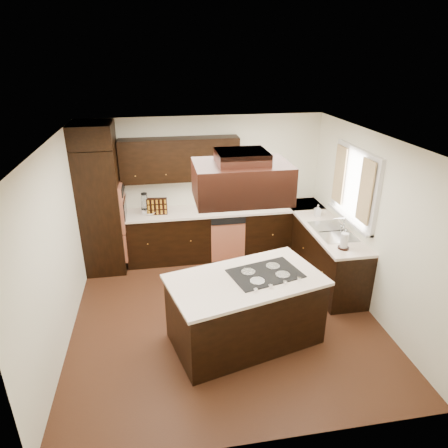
{
  "coord_description": "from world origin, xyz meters",
  "views": [
    {
      "loc": [
        -0.81,
        -4.71,
        3.49
      ],
      "look_at": [
        0.1,
        0.6,
        1.15
      ],
      "focal_mm": 32.0,
      "sensor_mm": 36.0,
      "label": 1
    }
  ],
  "objects": [
    {
      "name": "wall_left",
      "position": [
        -2.11,
        0.0,
        1.25
      ],
      "size": [
        0.02,
        4.2,
        2.5
      ],
      "primitive_type": "cube",
      "color": "#EEE9CC",
      "rests_on": "ground"
    },
    {
      "name": "mixing_bowl",
      "position": [
        -1.0,
        1.74,
        0.95
      ],
      "size": [
        0.27,
        0.27,
        0.05
      ],
      "primitive_type": "imported",
      "rotation": [
        0.0,
        0.0,
        -0.26
      ],
      "color": "silver",
      "rests_on": "countertop_back"
    },
    {
      "name": "wall_right",
      "position": [
        2.11,
        0.0,
        1.25
      ],
      "size": [
        0.02,
        4.2,
        2.5
      ],
      "primitive_type": "cube",
      "color": "#EEE9CC",
      "rests_on": "ground"
    },
    {
      "name": "range_hood",
      "position": [
        0.1,
        -0.55,
        2.16
      ],
      "size": [
        1.05,
        0.72,
        0.42
      ],
      "primitive_type": "cube",
      "color": "black",
      "rests_on": "ceiling"
    },
    {
      "name": "wall_front",
      "position": [
        0.0,
        -2.11,
        1.25
      ],
      "size": [
        4.2,
        0.02,
        2.5
      ],
      "primitive_type": "cube",
      "color": "#EEE9CC",
      "rests_on": "ground"
    },
    {
      "name": "blender_base",
      "position": [
        -1.07,
        1.76,
        0.97
      ],
      "size": [
        0.15,
        0.15,
        0.1
      ],
      "primitive_type": "cylinder",
      "color": "silver",
      "rests_on": "countertop_back"
    },
    {
      "name": "floor",
      "position": [
        0.0,
        0.0,
        -0.01
      ],
      "size": [
        4.2,
        4.2,
        0.02
      ],
      "primitive_type": "cube",
      "color": "#582F1B",
      "rests_on": "ground"
    },
    {
      "name": "base_cabinets_right",
      "position": [
        1.8,
        0.9,
        0.44
      ],
      "size": [
        0.6,
        2.4,
        0.88
      ],
      "primitive_type": "cube",
      "color": "black",
      "rests_on": "floor"
    },
    {
      "name": "upper_cabinets",
      "position": [
        -0.43,
        1.93,
        1.81
      ],
      "size": [
        2.0,
        0.34,
        0.72
      ],
      "primitive_type": "cube",
      "color": "black",
      "rests_on": "wall_back"
    },
    {
      "name": "window_frame",
      "position": [
        2.07,
        0.55,
        1.65
      ],
      "size": [
        0.06,
        1.32,
        1.12
      ],
      "primitive_type": "cube",
      "color": "silver",
      "rests_on": "wall_right"
    },
    {
      "name": "spice_rack",
      "position": [
        -0.86,
        1.74,
        1.06
      ],
      "size": [
        0.35,
        0.12,
        0.29
      ],
      "primitive_type": "cube",
      "rotation": [
        0.0,
        0.0,
        -0.11
      ],
      "color": "black",
      "rests_on": "countertop_back"
    },
    {
      "name": "countertop_back",
      "position": [
        0.03,
        1.79,
        0.9
      ],
      "size": [
        2.93,
        0.63,
        0.04
      ],
      "primitive_type": "cube",
      "color": "#F6E0CB",
      "rests_on": "base_cabinets_back"
    },
    {
      "name": "wall_back",
      "position": [
        0.0,
        2.11,
        1.25
      ],
      "size": [
        4.2,
        0.02,
        2.5
      ],
      "primitive_type": "cube",
      "color": "#EEE9CC",
      "rests_on": "ground"
    },
    {
      "name": "paper_towel",
      "position": [
        1.71,
        -0.02,
        1.04
      ],
      "size": [
        0.12,
        0.12,
        0.23
      ],
      "primitive_type": "cylinder",
      "rotation": [
        0.0,
        0.0,
        -0.1
      ],
      "color": "silver",
      "rests_on": "countertop_right"
    },
    {
      "name": "base_cabinets_back",
      "position": [
        0.03,
        1.8,
        0.44
      ],
      "size": [
        2.93,
        0.6,
        0.88
      ],
      "primitive_type": "cube",
      "color": "black",
      "rests_on": "floor"
    },
    {
      "name": "island_top",
      "position": [
        0.17,
        -0.58,
        0.9
      ],
      "size": [
        2.09,
        1.5,
        0.04
      ],
      "primitive_type": "cube",
      "rotation": [
        0.0,
        0.0,
        0.25
      ],
      "color": "#F6E0CB",
      "rests_on": "island"
    },
    {
      "name": "wall_oven_face",
      "position": [
        -1.43,
        1.71,
        1.12
      ],
      "size": [
        0.05,
        0.62,
        0.78
      ],
      "primitive_type": "cube",
      "color": "#B96445",
      "rests_on": "oven_column"
    },
    {
      "name": "hood_duct",
      "position": [
        0.1,
        -0.55,
        2.44
      ],
      "size": [
        0.55,
        0.5,
        0.13
      ],
      "primitive_type": "cube",
      "color": "black",
      "rests_on": "ceiling"
    },
    {
      "name": "cooktop",
      "position": [
        0.44,
        -0.52,
        0.93
      ],
      "size": [
        0.97,
        0.77,
        0.01
      ],
      "primitive_type": "cube",
      "rotation": [
        0.0,
        0.0,
        0.25
      ],
      "color": "black",
      "rests_on": "island_top"
    },
    {
      "name": "dishwasher_front",
      "position": [
        0.33,
        1.5,
        0.4
      ],
      "size": [
        0.6,
        0.05,
        0.72
      ],
      "primitive_type": "cube",
      "color": "#B96445",
      "rests_on": "floor"
    },
    {
      "name": "window_pane",
      "position": [
        2.1,
        0.55,
        1.65
      ],
      "size": [
        0.0,
        1.2,
        1.0
      ],
      "primitive_type": "cube",
      "color": "white",
      "rests_on": "wall_right"
    },
    {
      "name": "curtain_right",
      "position": [
        2.01,
        0.97,
        1.7
      ],
      "size": [
        0.02,
        0.34,
        0.9
      ],
      "primitive_type": "cube",
      "color": "beige",
      "rests_on": "wall_right"
    },
    {
      "name": "ceiling",
      "position": [
        0.0,
        0.0,
        2.51
      ],
      "size": [
        4.2,
        4.2,
        0.02
      ],
      "primitive_type": "cube",
      "color": "white",
      "rests_on": "ground"
    },
    {
      "name": "sink_rim",
      "position": [
        1.8,
        0.55,
        0.92
      ],
      "size": [
        0.52,
        0.84,
        0.01
      ],
      "primitive_type": "cube",
      "color": "silver",
      "rests_on": "countertop_right"
    },
    {
      "name": "oven_column",
      "position": [
        -1.78,
        1.71,
        1.06
      ],
      "size": [
        0.65,
        0.75,
        2.12
      ],
      "primitive_type": "cube",
      "color": "black",
      "rests_on": "floor"
    },
    {
      "name": "soap_bottle",
      "position": [
        1.8,
        1.19,
        1.02
      ],
      "size": [
        0.1,
        0.1,
        0.21
      ],
      "primitive_type": "imported",
      "rotation": [
        0.0,
        0.0,
        -0.08
      ],
      "color": "silver",
      "rests_on": "countertop_right"
    },
    {
      "name": "blender_pitcher",
      "position": [
        -1.07,
        1.76,
        1.15
      ],
      "size": [
        0.13,
        0.13,
        0.26
      ],
      "primitive_type": "cone",
      "color": "silver",
      "rests_on": "blender_base"
    },
    {
      "name": "island",
      "position": [
        0.17,
        -0.58,
        0.44
      ],
      "size": [
        2.01,
        1.42,
        0.88
      ],
      "primitive_type": "cube",
      "rotation": [
        0.0,
        0.0,
        0.25
      ],
      "color": "black",
      "rests_on": "floor"
    },
    {
      "name": "curtain_left",
      "position": [
        2.01,
        0.13,
        1.7
      ],
      "size": [
        0.02,
        0.34,
        0.9
      ],
      "primitive_type": "cube",
      "color": "beige",
      "rests_on": "wall_right"
    },
    {
      "name": "countertop_right",
      "position": [
        1.79,
        0.9,
        0.9
      ],
      "size": [
        0.63,
        2.4,
        0.04
      ],
      "primitive_type": "cube",
      "color": "#F6E0CB",
      "rests_on": "base_cabinets_right"
    }
  ]
}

